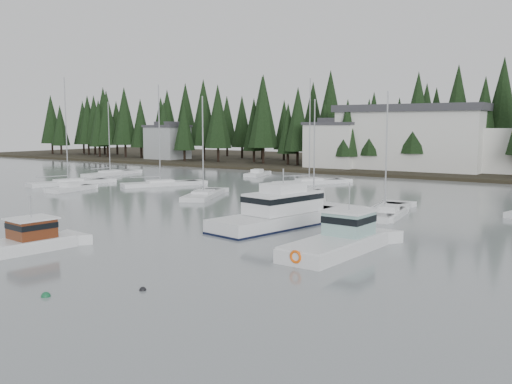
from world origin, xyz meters
TOP-DOWN VIEW (x-y plane):
  - far_shore_land at (0.00, 97.00)m, footprint 240.00×54.00m
  - conifer_treeline at (0.00, 86.00)m, footprint 200.00×22.00m
  - house_west at (-18.00, 79.00)m, footprint 9.54×7.42m
  - house_far_west at (-60.00, 81.00)m, footprint 8.48×7.42m
  - harbor_inn at (-2.96, 82.34)m, footprint 29.50×11.50m
  - lobster_boat_brown at (-4.91, 7.59)m, footprint 4.78×8.40m
  - cabin_cruiser_center at (4.04, 25.05)m, footprint 6.00×12.81m
  - lobster_boat_teal at (12.03, 19.22)m, footprint 3.63×9.07m
  - sailboat_1 at (-36.33, 36.01)m, footprint 5.03×10.87m
  - sailboat_3 at (8.70, 35.50)m, footprint 4.32×10.47m
  - sailboat_5 at (-12.66, 35.84)m, footprint 6.09×9.27m
  - sailboat_6 at (-43.02, 49.28)m, footprint 3.32×10.50m
  - sailboat_9 at (-25.10, 42.01)m, footprint 7.10×10.08m
  - sailboat_10 at (-9.75, 54.92)m, footprint 7.11×10.28m
  - sailboat_11 at (-1.64, 41.23)m, footprint 7.29×10.74m
  - runabout_0 at (-30.17, 31.56)m, footprint 3.00×6.49m
  - runabout_1 at (9.57, 34.19)m, footprint 3.06×6.37m
  - runabout_3 at (-22.96, 61.79)m, footprint 3.55×6.61m
  - mooring_buoy_green at (4.80, 2.97)m, footprint 0.45×0.45m
  - mooring_buoy_dark at (7.84, 6.25)m, footprint 0.36×0.36m

SIDE VIEW (x-z plane):
  - far_shore_land at x=0.00m, z-range -0.50..0.50m
  - conifer_treeline at x=0.00m, z-range -10.00..10.00m
  - mooring_buoy_green at x=4.80m, z-range -0.22..0.22m
  - mooring_buoy_dark at x=7.84m, z-range -0.18..0.18m
  - sailboat_3 at x=8.70m, z-range -5.71..5.82m
  - sailboat_11 at x=-1.64m, z-range -5.59..5.70m
  - sailboat_5 at x=-12.66m, z-range -5.79..5.91m
  - sailboat_6 at x=-43.02m, z-range -6.04..6.17m
  - sailboat_9 at x=-25.10m, z-range -6.82..6.97m
  - sailboat_1 at x=-36.33m, z-range -7.34..7.50m
  - sailboat_10 at x=-9.75m, z-range -7.30..7.46m
  - runabout_1 at x=9.57m, z-range -0.58..0.84m
  - runabout_0 at x=-30.17m, z-range -0.58..0.84m
  - runabout_3 at x=-22.96m, z-range -0.58..0.84m
  - lobster_boat_brown at x=-4.91m, z-range -1.55..2.47m
  - lobster_boat_teal at x=12.03m, z-range -1.88..3.06m
  - cabin_cruiser_center at x=4.04m, z-range -1.85..3.44m
  - house_far_west at x=-60.00m, z-range 0.28..8.53m
  - house_west at x=-18.00m, z-range 0.28..9.03m
  - harbor_inn at x=-2.96m, z-range 0.33..11.23m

